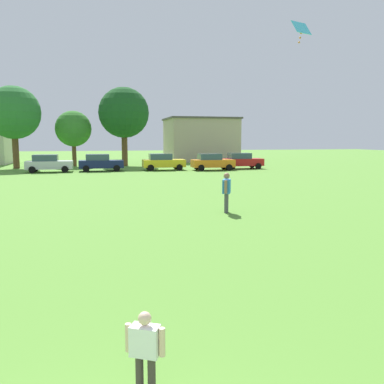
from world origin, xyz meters
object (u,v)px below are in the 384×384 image
at_px(tree_far_right, 124,113).
at_px(parked_car_orange_3, 212,162).
at_px(child_kite_flyer, 145,346).
at_px(tree_right, 73,129).
at_px(parked_car_red_4, 242,161).
at_px(adult_bystander, 227,189).
at_px(kite, 301,29).
at_px(parked_car_yellow_2, 163,162).
at_px(parked_car_navy_1, 100,163).
at_px(tree_left, 14,113).
at_px(parked_car_silver_0, 48,163).

bearing_deg(tree_far_right, parked_car_orange_3, -47.76).
bearing_deg(child_kite_flyer, tree_right, 122.35).
bearing_deg(parked_car_red_4, adult_bystander, -111.67).
bearing_deg(parked_car_orange_3, adult_bystander, -104.59).
relative_size(adult_bystander, tree_right, 0.27).
bearing_deg(kite, parked_car_yellow_2, 98.57).
xyz_separation_m(kite, parked_car_orange_3, (1.54, 20.88, -7.64)).
bearing_deg(kite, parked_car_navy_1, 113.31).
height_order(parked_car_red_4, tree_left, tree_left).
bearing_deg(parked_car_red_4, tree_left, 165.84).
height_order(child_kite_flyer, parked_car_yellow_2, parked_car_yellow_2).
xyz_separation_m(parked_car_red_4, tree_right, (-17.71, 8.12, 3.47)).
distance_m(adult_bystander, parked_car_navy_1, 25.10).
bearing_deg(parked_car_orange_3, parked_car_red_4, 19.53).
bearing_deg(parked_car_yellow_2, parked_car_orange_3, -14.53).
xyz_separation_m(kite, parked_car_red_4, (5.24, 22.19, -7.64)).
bearing_deg(tree_far_right, tree_left, -171.51).
distance_m(adult_bystander, kite, 9.02).
bearing_deg(parked_car_navy_1, adult_bystander, -78.27).
relative_size(child_kite_flyer, parked_car_red_4, 0.25).
relative_size(parked_car_silver_0, parked_car_orange_3, 1.00).
relative_size(parked_car_yellow_2, tree_right, 0.67).
xyz_separation_m(child_kite_flyer, kite, (9.40, 14.12, 7.85)).
bearing_deg(parked_car_red_4, parked_car_navy_1, 179.67).
relative_size(parked_car_navy_1, tree_far_right, 0.47).
xyz_separation_m(parked_car_silver_0, parked_car_navy_1, (4.87, 0.19, 0.00)).
distance_m(kite, parked_car_orange_3, 22.28).
height_order(adult_bystander, parked_car_yellow_2, adult_bystander).
bearing_deg(kite, parked_car_red_4, 76.72).
height_order(parked_car_navy_1, tree_far_right, tree_far_right).
distance_m(parked_car_yellow_2, tree_far_right, 10.02).
xyz_separation_m(tree_right, tree_far_right, (5.81, -0.39, 1.89)).
xyz_separation_m(parked_car_orange_3, tree_right, (-14.02, 9.43, 3.47)).
distance_m(parked_car_silver_0, parked_car_yellow_2, 11.13).
bearing_deg(tree_left, parked_car_red_4, -14.16).
relative_size(child_kite_flyer, parked_car_navy_1, 0.25).
relative_size(adult_bystander, parked_car_yellow_2, 0.40).
relative_size(parked_car_silver_0, parked_car_navy_1, 1.00).
relative_size(kite, parked_car_orange_3, 0.26).
xyz_separation_m(adult_bystander, parked_car_yellow_2, (1.16, 24.45, -0.17)).
bearing_deg(tree_left, tree_far_right, 8.49).
xyz_separation_m(adult_bystander, tree_far_right, (-2.18, 32.22, 5.19)).
distance_m(kite, parked_car_yellow_2, 23.66).
distance_m(child_kite_flyer, kite, 18.69).
height_order(parked_car_silver_0, tree_right, tree_right).
bearing_deg(parked_car_silver_0, tree_left, 123.19).
bearing_deg(parked_car_navy_1, child_kite_flyer, -89.70).
distance_m(parked_car_navy_1, tree_left, 11.78).
distance_m(parked_car_orange_3, tree_right, 17.25).
relative_size(adult_bystander, parked_car_navy_1, 0.40).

